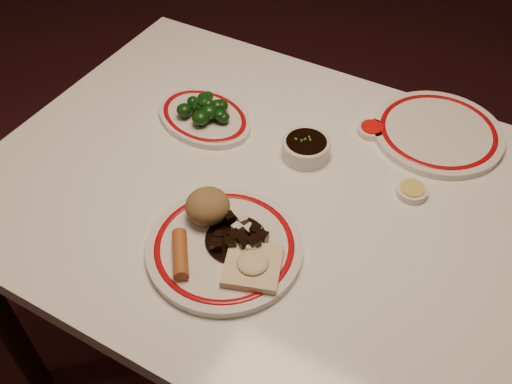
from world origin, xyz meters
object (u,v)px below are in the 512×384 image
object	(u,v)px
dining_table	(270,216)
broccoli_pile	(206,108)
rice_mound	(208,206)
main_plate	(224,247)
soy_bowl	(306,149)
stirfry_heap	(240,238)
broccoli_plate	(204,117)
fried_wonton	(253,265)
spring_roll	(180,254)

from	to	relation	value
dining_table	broccoli_pile	distance (m)	0.29
dining_table	rice_mound	bearing A→B (deg)	-112.74
main_plate	soy_bowl	size ratio (longest dim) A/B	3.19
main_plate	stirfry_heap	bearing A→B (deg)	43.89
rice_mound	dining_table	bearing A→B (deg)	67.26
broccoli_plate	rice_mound	bearing A→B (deg)	-55.54
main_plate	fried_wonton	distance (m)	0.08
rice_mound	fried_wonton	xyz separation A→B (m)	(0.14, -0.07, -0.02)
soy_bowl	fried_wonton	bearing A→B (deg)	-80.49
rice_mound	soy_bowl	xyz separation A→B (m)	(0.08, 0.27, -0.03)
main_plate	soy_bowl	bearing A→B (deg)	86.83
rice_mound	broccoli_pile	world-z (taller)	rice_mound
fried_wonton	dining_table	bearing A→B (deg)	109.90
rice_mound	broccoli_plate	size ratio (longest dim) A/B	0.31
main_plate	rice_mound	size ratio (longest dim) A/B	3.86
spring_roll	soy_bowl	size ratio (longest dim) A/B	0.97
broccoli_pile	rice_mound	bearing A→B (deg)	-56.37
stirfry_heap	rice_mound	bearing A→B (deg)	164.33
stirfry_heap	broccoli_plate	distance (m)	0.39
spring_roll	broccoli_plate	size ratio (longest dim) A/B	0.36
stirfry_heap	broccoli_pile	world-z (taller)	broccoli_pile
broccoli_plate	soy_bowl	world-z (taller)	soy_bowl
dining_table	broccoli_pile	world-z (taller)	broccoli_pile
main_plate	soy_bowl	distance (m)	0.31
dining_table	broccoli_pile	bearing A→B (deg)	153.60
soy_bowl	rice_mound	bearing A→B (deg)	-106.76
soy_bowl	stirfry_heap	bearing A→B (deg)	-89.17
main_plate	broccoli_plate	xyz separation A→B (m)	(-0.24, 0.30, -0.00)
fried_wonton	broccoli_pile	size ratio (longest dim) A/B	1.05
dining_table	broccoli_plate	distance (m)	0.28
rice_mound	fried_wonton	bearing A→B (deg)	-25.71
dining_table	soy_bowl	xyz separation A→B (m)	(0.02, 0.12, 0.11)
dining_table	spring_roll	bearing A→B (deg)	-101.05
dining_table	fried_wonton	size ratio (longest dim) A/B	9.47
broccoli_pile	soy_bowl	size ratio (longest dim) A/B	1.16
rice_mound	soy_bowl	world-z (taller)	rice_mound
rice_mound	fried_wonton	distance (m)	0.15
dining_table	rice_mound	distance (m)	0.21
fried_wonton	soy_bowl	bearing A→B (deg)	99.51
dining_table	broccoli_plate	xyz separation A→B (m)	(-0.24, 0.12, 0.10)
dining_table	broccoli_plate	world-z (taller)	broccoli_plate
main_plate	rice_mound	distance (m)	0.09
broccoli_plate	broccoli_pile	size ratio (longest dim) A/B	2.31
dining_table	broccoli_plate	size ratio (longest dim) A/B	4.31
main_plate	broccoli_pile	size ratio (longest dim) A/B	2.74
spring_roll	dining_table	bearing A→B (deg)	42.24
fried_wonton	broccoli_plate	distance (m)	0.45
main_plate	stirfry_heap	size ratio (longest dim) A/B	2.84
dining_table	stirfry_heap	world-z (taller)	stirfry_heap
rice_mound	soy_bowl	distance (m)	0.28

